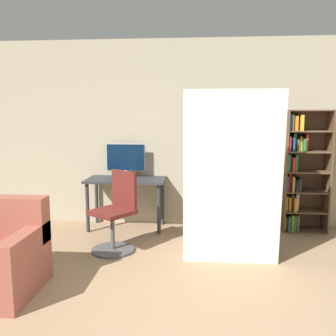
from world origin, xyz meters
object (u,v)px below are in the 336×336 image
at_px(bookshelf, 300,172).
at_px(mattress_far, 230,172).
at_px(monitor, 126,159).
at_px(office_chair, 116,218).
at_px(mattress_near, 232,177).

relative_size(bookshelf, mattress_far, 0.89).
relative_size(monitor, office_chair, 0.60).
height_order(bookshelf, mattress_near, mattress_near).
bearing_deg(mattress_near, bookshelf, 49.85).
height_order(monitor, mattress_far, mattress_far).
relative_size(office_chair, mattress_far, 0.50).
xyz_separation_m(office_chair, mattress_near, (1.36, -0.21, 0.56)).
bearing_deg(mattress_far, mattress_near, -90.00).
distance_m(monitor, mattress_far, 1.68).
relative_size(monitor, bookshelf, 0.34).
bearing_deg(bookshelf, office_chair, -156.96).
xyz_separation_m(mattress_near, mattress_far, (0.00, 0.39, -0.00)).
distance_m(mattress_near, mattress_far, 0.39).
relative_size(office_chair, mattress_near, 0.50).
bearing_deg(mattress_near, monitor, 139.12).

